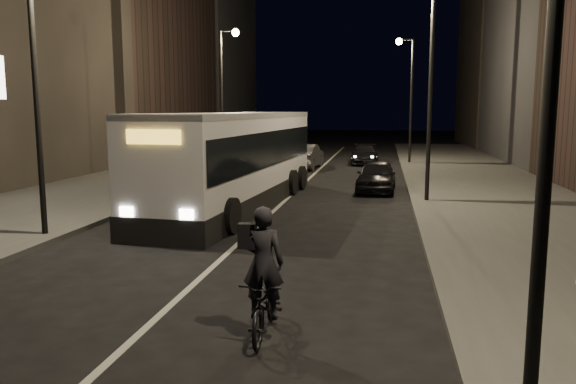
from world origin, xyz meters
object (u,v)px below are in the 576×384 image
at_px(car_far, 365,154).
at_px(streetlight_left_far, 226,80).
at_px(streetlight_right_far, 408,83).
at_px(city_bus, 236,156).
at_px(car_near, 376,176).
at_px(streetlight_right_mid, 424,64).
at_px(cyclist_on_bicycle, 265,293).
at_px(car_mid, 305,156).
at_px(streetlight_left_near, 42,47).

bearing_deg(car_far, streetlight_left_far, -144.07).
bearing_deg(streetlight_left_far, streetlight_right_far, 29.36).
relative_size(streetlight_left_far, city_bus, 0.61).
height_order(city_bus, car_near, city_bus).
xyz_separation_m(streetlight_right_mid, city_bus, (-6.93, -1.79, -3.43)).
relative_size(streetlight_right_mid, car_near, 1.95).
xyz_separation_m(streetlight_right_mid, cyclist_on_bicycle, (-3.26, -13.76, -4.63)).
distance_m(streetlight_right_far, car_near, 13.85).
bearing_deg(car_far, streetlight_right_mid, -81.98).
distance_m(city_bus, car_far, 18.43).
relative_size(city_bus, car_mid, 2.86).
bearing_deg(streetlight_right_mid, cyclist_on_bicycle, -103.34).
relative_size(streetlight_right_far, car_near, 1.95).
bearing_deg(streetlight_right_far, cyclist_on_bicycle, -96.26).
bearing_deg(streetlight_left_far, cyclist_on_bicycle, -72.70).
bearing_deg(cyclist_on_bicycle, car_far, 87.24).
height_order(streetlight_left_far, car_near, streetlight_left_far).
height_order(streetlight_right_mid, car_far, streetlight_right_mid).
relative_size(streetlight_right_mid, cyclist_on_bicycle, 3.71).
height_order(cyclist_on_bicycle, car_near, cyclist_on_bicycle).
distance_m(cyclist_on_bicycle, car_mid, 26.25).
xyz_separation_m(cyclist_on_bicycle, car_mid, (-3.01, 26.07, 0.04)).
height_order(car_near, car_far, car_near).
xyz_separation_m(streetlight_right_mid, streetlight_left_near, (-10.66, -8.00, 0.00)).
height_order(streetlight_right_mid, city_bus, streetlight_right_mid).
xyz_separation_m(streetlight_left_near, streetlight_left_far, (0.00, 18.00, 0.00)).
relative_size(car_mid, car_far, 1.05).
distance_m(cyclist_on_bicycle, car_near, 16.89).
distance_m(car_near, car_far, 13.06).
bearing_deg(car_mid, car_far, -130.02).
xyz_separation_m(streetlight_left_near, car_mid, (4.39, 20.32, -4.59)).
relative_size(car_near, car_mid, 0.89).
bearing_deg(car_mid, streetlight_right_mid, 120.33).
bearing_deg(streetlight_right_far, city_bus, -111.29).
height_order(car_mid, car_far, car_mid).
height_order(streetlight_left_near, car_near, streetlight_left_near).
bearing_deg(streetlight_right_mid, city_bus, -165.49).
distance_m(city_bus, car_near, 7.22).
distance_m(streetlight_left_far, car_mid, 6.76).
height_order(city_bus, car_mid, city_bus).
bearing_deg(streetlight_left_near, streetlight_left_far, 90.00).
xyz_separation_m(streetlight_right_far, city_bus, (-6.93, -17.79, -3.43)).
bearing_deg(city_bus, car_mid, 91.34).
bearing_deg(cyclist_on_bicycle, streetlight_left_far, 105.61).
bearing_deg(streetlight_left_far, streetlight_right_mid, -43.16).
distance_m(streetlight_right_mid, streetlight_left_far, 14.62).
xyz_separation_m(cyclist_on_bicycle, car_far, (0.55, 29.85, -0.08)).
bearing_deg(streetlight_left_near, car_far, 71.73).
relative_size(streetlight_left_far, car_near, 1.95).
bearing_deg(car_far, streetlight_left_near, -109.81).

